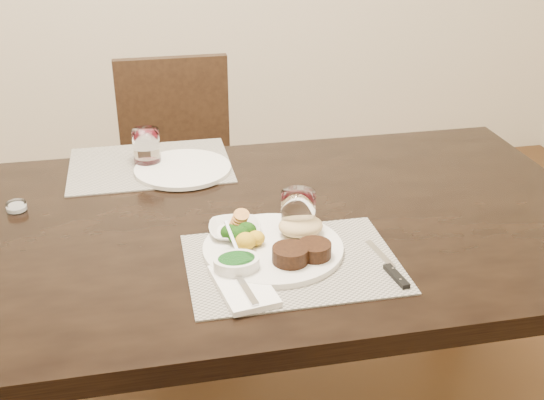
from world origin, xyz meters
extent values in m
cube|color=black|center=(0.00, 0.00, 0.72)|extent=(2.00, 1.00, 0.05)
cube|color=black|center=(0.92, 0.42, 0.35)|extent=(0.08, 0.08, 0.70)
cube|color=black|center=(0.00, 0.85, 0.43)|extent=(0.42, 0.42, 0.04)
cube|color=black|center=(-0.18, 0.67, 0.21)|extent=(0.04, 0.04, 0.41)
cube|color=black|center=(0.18, 0.67, 0.21)|extent=(0.04, 0.04, 0.41)
cube|color=black|center=(-0.18, 1.03, 0.21)|extent=(0.04, 0.04, 0.41)
cube|color=black|center=(0.18, 1.03, 0.21)|extent=(0.04, 0.04, 0.41)
cube|color=black|center=(0.00, 1.04, 0.68)|extent=(0.42, 0.04, 0.45)
cube|color=gray|center=(0.17, -0.22, 0.75)|extent=(0.46, 0.34, 0.00)
cube|color=gray|center=(-0.11, 0.39, 0.75)|extent=(0.46, 0.34, 0.00)
cylinder|color=silver|center=(0.14, -0.16, 0.76)|extent=(0.32, 0.32, 0.01)
cylinder|color=black|center=(0.16, -0.23, 0.78)|extent=(0.08, 0.08, 0.03)
cylinder|color=black|center=(0.22, -0.22, 0.78)|extent=(0.07, 0.07, 0.03)
ellipsoid|color=tan|center=(0.21, -0.12, 0.79)|extent=(0.10, 0.09, 0.04)
ellipsoid|color=#193D0B|center=(0.06, -0.13, 0.79)|extent=(0.05, 0.05, 0.04)
ellipsoid|color=#B69017|center=(0.08, -0.16, 0.79)|extent=(0.05, 0.05, 0.04)
cube|color=white|center=(0.05, -0.30, 0.76)|extent=(0.13, 0.20, 0.01)
cube|color=silver|center=(0.05, -0.32, 0.77)|extent=(0.04, 0.13, 0.01)
cube|color=silver|center=(0.05, -0.23, 0.77)|extent=(0.03, 0.05, 0.00)
cube|color=silver|center=(0.37, -0.22, 0.76)|extent=(0.03, 0.12, 0.00)
cube|color=black|center=(0.37, -0.32, 0.76)|extent=(0.03, 0.09, 0.01)
imported|color=silver|center=(0.06, -0.08, 0.77)|extent=(0.13, 0.13, 0.03)
cylinder|color=#C4803D|center=(0.06, -0.08, 0.79)|extent=(0.04, 0.04, 0.04)
cylinder|color=silver|center=(0.04, -0.24, 0.77)|extent=(0.10, 0.10, 0.04)
cylinder|color=#0D3A10|center=(0.04, -0.24, 0.79)|extent=(0.08, 0.08, 0.01)
cube|color=silver|center=(0.04, -0.17, 0.81)|extent=(0.01, 0.06, 0.05)
cylinder|color=white|center=(0.21, -0.10, 0.81)|extent=(0.08, 0.08, 0.11)
cylinder|color=#33040A|center=(0.21, -0.10, 0.77)|extent=(0.07, 0.07, 0.03)
cylinder|color=silver|center=(-0.02, 0.33, 0.76)|extent=(0.27, 0.27, 0.01)
cylinder|color=white|center=(-0.12, 0.39, 0.81)|extent=(0.08, 0.08, 0.11)
cylinder|color=#33040A|center=(-0.12, 0.39, 0.77)|extent=(0.07, 0.07, 0.03)
cylinder|color=white|center=(-0.45, 0.17, 0.76)|extent=(0.05, 0.05, 0.02)
cylinder|color=white|center=(-0.45, 0.17, 0.76)|extent=(0.04, 0.04, 0.01)
camera|label=1|loc=(-0.13, -1.46, 1.54)|focal=45.00mm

